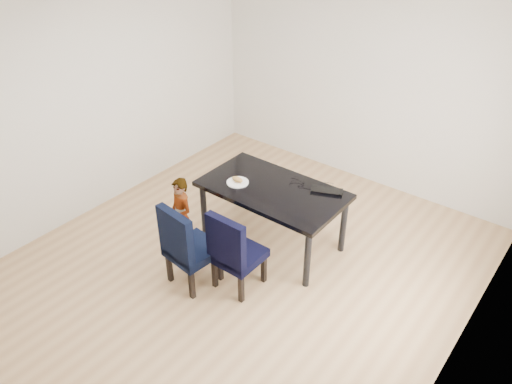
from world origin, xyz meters
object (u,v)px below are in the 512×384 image
Objects in this scene: chair_right at (239,249)px; child at (181,216)px; dining_table at (272,216)px; chair_left at (193,244)px; plate at (238,182)px; laptop at (327,188)px.

child is at bearing 176.77° from chair_right.
child is at bearing -134.63° from dining_table.
dining_table is at bearing 82.27° from chair_left.
child is at bearing -120.67° from plate.
dining_table is 0.80m from chair_right.
chair_right reaches higher than dining_table.
plate is at bearing 7.01° from laptop.
laptop is (0.33, 1.13, 0.29)m from chair_right.
laptop reaches higher than plate.
child is 0.73m from plate.
chair_right is 3.78× the size of plate.
dining_table is 6.46× the size of plate.
child reaches higher than plate.
dining_table is at bearing 58.83° from child.
dining_table is 1.03m from child.
chair_right is at bearing -49.83° from plate.
chair_left reaches higher than dining_table.
plate reaches higher than dining_table.
chair_left reaches higher than chair_right.
chair_left is 0.48m from chair_right.
chair_right reaches higher than laptop.
chair_left reaches higher than plate.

